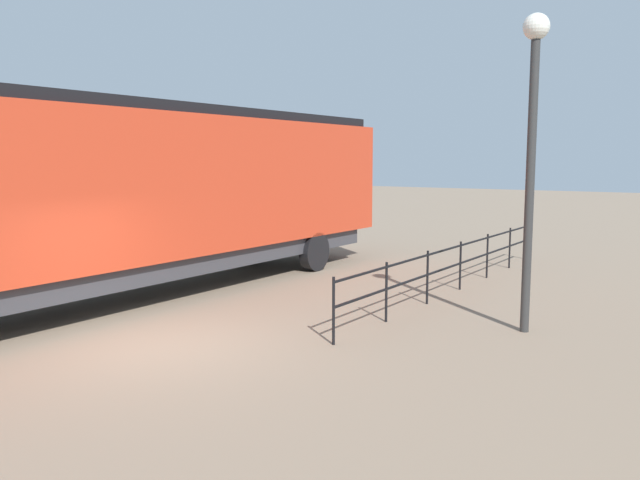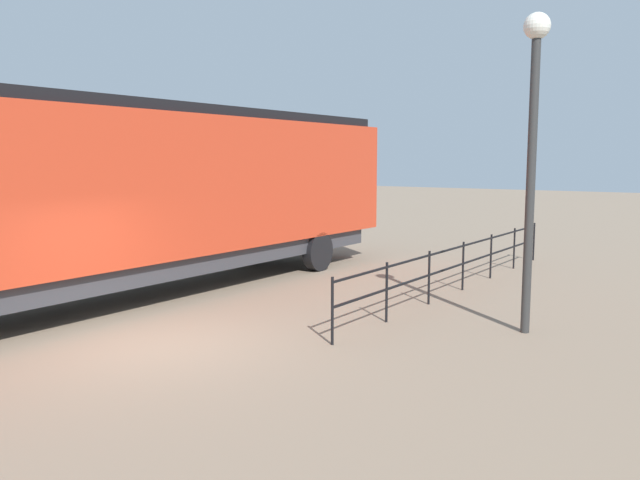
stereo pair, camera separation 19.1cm
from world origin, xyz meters
The scene contains 4 objects.
ground_plane centered at (0.00, 0.00, 0.00)m, with size 120.00×120.00×0.00m, color #84705B.
locomotive centered at (-3.37, 2.90, 2.43)m, with size 2.95×16.86×4.37m.
lamp_post centered at (4.83, 4.50, 3.81)m, with size 0.46×0.46×5.65m.
platform_fence centered at (2.39, 7.47, 0.76)m, with size 0.05×11.35×1.18m.
Camera 1 is at (8.16, -7.14, 3.14)m, focal length 36.16 mm.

